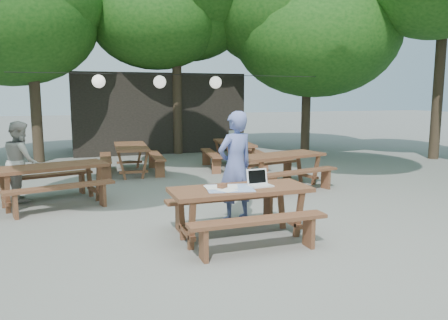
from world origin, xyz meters
name	(u,v)px	position (x,y,z in m)	size (l,w,h in m)	color
ground	(253,231)	(0.00, 0.00, 0.00)	(80.00, 80.00, 0.00)	slate
pavilion	(155,112)	(0.50, 10.50, 1.40)	(6.00, 3.00, 2.80)	black
main_picnic_table	(240,212)	(-0.31, -0.24, 0.39)	(2.00, 1.58, 0.75)	#51301C
picnic_table_nw	(52,184)	(-2.94, 2.78, 0.39)	(2.24, 2.02, 0.75)	#51301C
picnic_table_ne	(281,170)	(1.84, 2.72, 0.39)	(2.20, 1.95, 0.75)	#51301C
picnic_table_far_w	(131,159)	(-1.09, 5.56, 0.39)	(1.71, 2.05, 0.75)	#51301C
picnic_table_far_e	(234,155)	(1.74, 5.43, 0.39)	(1.81, 2.09, 0.75)	#51301C
woman	(235,166)	(-0.05, 0.65, 0.90)	(0.66, 0.43, 1.81)	#6573B9
second_person	(21,161)	(-3.50, 3.34, 0.78)	(0.76, 0.59, 1.56)	beige
plastic_chair	(238,150)	(2.57, 7.25, 0.26)	(0.54, 0.54, 0.90)	silver
laptop	(259,182)	(-0.01, -0.21, 0.81)	(0.35, 0.28, 0.24)	white
tabletop_clutter	(228,188)	(-0.51, -0.24, 0.76)	(0.74, 0.66, 0.08)	#3968C3
paper_lanterns	(160,82)	(-0.19, 6.00, 2.40)	(9.00, 0.34, 0.38)	black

